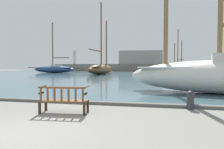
# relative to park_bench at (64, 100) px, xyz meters

# --- Properties ---
(ground_plane) EXTENTS (160.00, 160.00, 0.00)m
(ground_plane) POSITION_rel_park_bench_xyz_m (-0.01, -2.05, -0.47)
(ground_plane) COLOR gray
(harbor_water) EXTENTS (100.00, 80.00, 0.08)m
(harbor_water) POSITION_rel_park_bench_xyz_m (-0.01, 41.95, -0.43)
(harbor_water) COLOR #476670
(harbor_water) RESTS_ON ground
(quay_edge_kerb) EXTENTS (40.00, 0.30, 0.12)m
(quay_edge_kerb) POSITION_rel_park_bench_xyz_m (-0.01, 1.80, -0.41)
(quay_edge_kerb) COLOR #5B5954
(quay_edge_kerb) RESTS_ON ground
(park_bench) EXTENTS (1.63, 0.64, 0.92)m
(park_bench) POSITION_rel_park_bench_xyz_m (0.00, 0.00, 0.00)
(park_bench) COLOR #322113
(park_bench) RESTS_ON ground
(sailboat_centre_channel) EXTENTS (4.34, 11.18, 13.90)m
(sailboat_centre_channel) POSITION_rel_park_bench_xyz_m (-7.21, 31.50, 0.77)
(sailboat_centre_channel) COLOR brown
(sailboat_centre_channel) RESTS_ON harbor_water
(sailboat_far_starboard) EXTENTS (3.55, 8.91, 9.53)m
(sailboat_far_starboard) POSITION_rel_park_bench_xyz_m (8.03, 38.83, 0.43)
(sailboat_far_starboard) COLOR maroon
(sailboat_far_starboard) RESTS_ON harbor_water
(sailboat_distant_harbor) EXTENTS (12.30, 3.67, 11.73)m
(sailboat_distant_harbor) POSITION_rel_park_bench_xyz_m (-20.08, 36.86, 0.57)
(sailboat_distant_harbor) COLOR navy
(sailboat_distant_harbor) RESTS_ON harbor_water
(mooring_bollard) EXTENTS (0.30, 0.30, 0.69)m
(mooring_bollard) POSITION_rel_park_bench_xyz_m (4.30, 1.53, -0.09)
(mooring_bollard) COLOR #2D2D33
(mooring_bollard) RESTS_ON ground
(far_breakwater) EXTENTS (57.77, 2.40, 6.79)m
(far_breakwater) POSITION_rel_park_bench_xyz_m (-0.50, 55.19, 1.52)
(far_breakwater) COLOR slate
(far_breakwater) RESTS_ON ground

